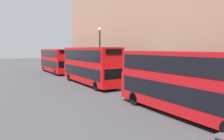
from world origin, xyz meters
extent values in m
cube|color=#A80F14|center=(1.60, 6.27, 1.36)|extent=(2.55, 10.68, 2.01)
cube|color=#A80F14|center=(1.60, 6.27, 3.22)|extent=(2.50, 10.47, 1.71)
cube|color=black|center=(1.60, 6.27, 1.60)|extent=(2.59, 9.83, 1.13)
cube|color=black|center=(1.60, 6.27, 3.31)|extent=(2.59, 9.83, 1.03)
cylinder|color=black|center=(0.48, 10.01, 0.50)|extent=(0.30, 1.00, 1.00)
cylinder|color=black|center=(2.73, 10.01, 0.50)|extent=(0.30, 1.00, 1.00)
cube|color=#B20C0F|center=(1.60, 20.49, 1.37)|extent=(2.55, 11.22, 2.05)
cube|color=#B20C0F|center=(1.60, 20.49, 3.39)|extent=(2.50, 10.99, 1.99)
cube|color=black|center=(1.60, 20.49, 1.62)|extent=(2.59, 10.32, 1.15)
cube|color=black|center=(1.60, 20.49, 3.49)|extent=(2.59, 10.32, 1.19)
cube|color=black|center=(1.60, 14.91, 1.78)|extent=(2.17, 0.06, 1.02)
cube|color=black|center=(1.60, 14.91, 3.99)|extent=(1.78, 0.06, 0.48)
cylinder|color=black|center=(0.48, 16.48, 0.50)|extent=(0.30, 1.00, 1.00)
cylinder|color=black|center=(2.73, 16.48, 0.50)|extent=(0.30, 1.00, 1.00)
cylinder|color=black|center=(0.48, 24.50, 0.50)|extent=(0.30, 1.00, 1.00)
cylinder|color=black|center=(2.73, 24.50, 0.50)|extent=(0.30, 1.00, 1.00)
cube|color=#B20C0F|center=(1.60, 34.90, 1.40)|extent=(2.55, 11.03, 2.10)
cube|color=#B20C0F|center=(1.60, 34.90, 3.31)|extent=(2.50, 10.81, 1.71)
cube|color=black|center=(1.60, 34.90, 1.65)|extent=(2.59, 10.15, 1.18)
cube|color=black|center=(1.60, 34.90, 3.39)|extent=(2.59, 10.15, 1.02)
cube|color=black|center=(1.60, 29.42, 1.82)|extent=(2.17, 0.06, 1.05)
cube|color=black|center=(1.60, 29.42, 3.82)|extent=(1.78, 0.06, 0.41)
cylinder|color=black|center=(0.48, 30.99, 0.50)|extent=(0.30, 1.00, 1.00)
cylinder|color=black|center=(2.73, 30.99, 0.50)|extent=(0.30, 1.00, 1.00)
cylinder|color=black|center=(0.48, 38.82, 0.50)|extent=(0.30, 1.00, 1.00)
cylinder|color=black|center=(2.73, 38.82, 0.50)|extent=(0.30, 1.00, 1.00)
cylinder|color=black|center=(3.35, 21.28, 3.21)|extent=(0.18, 0.18, 6.42)
sphere|color=beige|center=(3.35, 21.28, 6.64)|extent=(0.44, 0.44, 0.44)
cylinder|color=#334C6B|center=(4.32, 26.86, 0.77)|extent=(0.36, 0.36, 1.55)
sphere|color=tan|center=(4.32, 26.86, 1.66)|extent=(0.22, 0.22, 0.22)
camera|label=1|loc=(-9.19, -3.09, 4.25)|focal=35.00mm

